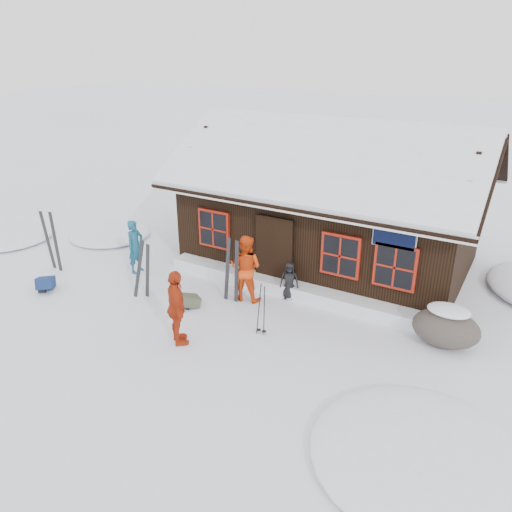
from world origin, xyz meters
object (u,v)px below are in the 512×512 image
object	(u,v)px
backpack_blue	(46,285)
backpack_olive	(190,303)
skier_orange_right	(177,308)
ski_poles	(261,310)
boulder	(446,327)
skier_crouched	(289,280)
ski_pair_left	(143,271)
skier_teal	(135,247)
skier_orange_left	(246,268)

from	to	relation	value
backpack_blue	backpack_olive	bearing A→B (deg)	-24.40
skier_orange_right	ski_poles	xyz separation A→B (m)	(1.44, 1.29, -0.27)
boulder	skier_orange_right	bearing A→B (deg)	-150.20
backpack_olive	boulder	bearing A→B (deg)	45.83
ski_poles	backpack_blue	world-z (taller)	ski_poles
skier_orange_right	skier_crouched	xyz separation A→B (m)	(1.18, 3.24, -0.38)
ski_poles	backpack_olive	world-z (taller)	ski_poles
skier_crouched	backpack_blue	world-z (taller)	skier_crouched
boulder	backpack_olive	world-z (taller)	boulder
backpack_blue	backpack_olive	distance (m)	4.21
backpack_olive	skier_crouched	bearing A→B (deg)	73.48
ski_pair_left	ski_poles	size ratio (longest dim) A/B	1.26
skier_crouched	ski_pair_left	xyz separation A→B (m)	(-3.34, -1.94, 0.29)
skier_teal	skier_crouched	xyz separation A→B (m)	(4.68, 0.79, -0.29)
ski_poles	backpack_blue	bearing A→B (deg)	-170.38
skier_teal	boulder	bearing A→B (deg)	-84.72
skier_teal	skier_orange_right	size ratio (longest dim) A/B	0.90
skier_teal	backpack_blue	bearing A→B (deg)	150.76
skier_orange_left	skier_crouched	distance (m)	1.23
backpack_olive	skier_orange_right	bearing A→B (deg)	-29.89
ski_poles	backpack_blue	distance (m)	6.36
skier_teal	boulder	distance (m)	8.76
skier_crouched	ski_pair_left	size ratio (longest dim) A/B	0.61
skier_teal	skier_orange_right	world-z (taller)	skier_orange_right
boulder	backpack_olive	xyz separation A→B (m)	(-6.04, -1.54, -0.31)
backpack_olive	backpack_blue	bearing A→B (deg)	-131.48
skier_teal	skier_orange_right	distance (m)	4.27
ski_poles	ski_pair_left	bearing A→B (deg)	179.91
ski_pair_left	ski_poles	distance (m)	3.60
skier_crouched	skier_teal	bearing A→B (deg)	165.85
skier_teal	skier_crouched	world-z (taller)	skier_teal
ski_pair_left	backpack_olive	xyz separation A→B (m)	(1.37, 0.16, -0.67)
skier_teal	backpack_olive	xyz separation A→B (m)	(2.70, -0.98, -0.67)
skier_crouched	backpack_blue	size ratio (longest dim) A/B	1.79
skier_orange_right	skier_orange_left	bearing A→B (deg)	-51.96
skier_orange_right	ski_pair_left	xyz separation A→B (m)	(-2.16, 1.30, -0.10)
skier_teal	boulder	world-z (taller)	skier_teal
skier_teal	backpack_blue	distance (m)	2.66
skier_orange_right	backpack_olive	xyz separation A→B (m)	(-0.80, 1.46, -0.76)
boulder	backpack_blue	xyz separation A→B (m)	(-10.06, -2.77, -0.29)
skier_orange_right	backpack_blue	size ratio (longest dim) A/B	3.13
skier_orange_left	boulder	distance (m)	5.07
boulder	ski_poles	world-z (taller)	ski_poles
skier_crouched	ski_poles	size ratio (longest dim) A/B	0.77
skier_orange_left	backpack_olive	xyz separation A→B (m)	(-1.01, -1.14, -0.77)
skier_orange_right	ski_pair_left	bearing A→B (deg)	11.67
skier_teal	boulder	xyz separation A→B (m)	(8.74, 0.56, -0.36)
skier_orange_right	ski_poles	distance (m)	1.95
skier_orange_left	skier_orange_right	distance (m)	2.61
skier_teal	skier_orange_left	size ratio (longest dim) A/B	0.89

